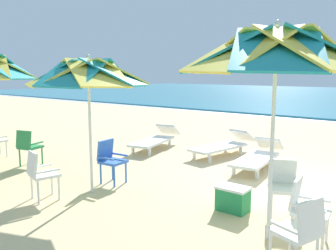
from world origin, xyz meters
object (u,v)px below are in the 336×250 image
beach_umbrella_0 (276,53)px  cooler_box (233,199)px  plastic_chair_0 (306,207)px  plastic_chair_3 (110,159)px  beach_umbrella_1 (88,74)px  sun_lounger_1 (258,156)px  sun_lounger_2 (223,145)px  plastic_chair_1 (283,184)px  plastic_chair_4 (40,172)px  plastic_chair_6 (28,145)px  sun_lounger_3 (155,139)px  plastic_chair_2 (300,229)px

beach_umbrella_0 → cooler_box: beach_umbrella_0 is taller
plastic_chair_0 → plastic_chair_3: size_ratio=1.00×
beach_umbrella_0 → beach_umbrella_1: (-3.26, -0.27, -0.27)m
sun_lounger_1 → sun_lounger_2: same height
plastic_chair_1 → plastic_chair_4: (-3.51, -1.95, 0.00)m
beach_umbrella_0 → plastic_chair_3: bearing=174.0°
beach_umbrella_0 → cooler_box: size_ratio=5.66×
plastic_chair_1 → plastic_chair_6: 5.83m
cooler_box → plastic_chair_0: bearing=-17.7°
cooler_box → plastic_chair_1: bearing=26.2°
plastic_chair_6 → plastic_chair_3: bearing=7.4°
beach_umbrella_0 → plastic_chair_1: (-0.16, 0.90, -1.94)m
plastic_chair_3 → sun_lounger_3: bearing=114.4°
beach_umbrella_1 → sun_lounger_3: 4.36m
plastic_chair_0 → beach_umbrella_0: bearing=-156.9°
sun_lounger_2 → sun_lounger_1: bearing=-26.1°
plastic_chair_3 → plastic_chair_6: bearing=-172.6°
beach_umbrella_1 → plastic_chair_0: bearing=7.0°
beach_umbrella_1 → cooler_box: size_ratio=5.04×
plastic_chair_3 → cooler_box: 2.64m
plastic_chair_0 → plastic_chair_4: (-4.08, -1.23, 0.00)m
plastic_chair_3 → beach_umbrella_0: bearing=-6.0°
cooler_box → sun_lounger_1: bearing=105.9°
plastic_chair_6 → plastic_chair_0: bearing=1.2°
beach_umbrella_0 → sun_lounger_2: beach_umbrella_0 is taller
plastic_chair_2 → beach_umbrella_1: 4.19m
plastic_chair_0 → plastic_chair_4: 4.26m
plastic_chair_0 → cooler_box: bearing=162.3°
beach_umbrella_0 → cooler_box: (-0.83, 0.57, -2.23)m
beach_umbrella_1 → plastic_chair_3: size_ratio=2.91×
plastic_chair_6 → sun_lounger_1: plastic_chair_6 is taller
plastic_chair_1 → plastic_chair_4: bearing=-150.9°
plastic_chair_4 → plastic_chair_0: bearing=16.7°
plastic_chair_4 → plastic_chair_6: (-2.25, 1.09, 0.00)m
cooler_box → beach_umbrella_1: bearing=-160.8°
plastic_chair_1 → sun_lounger_1: bearing=121.6°
beach_umbrella_0 → plastic_chair_6: bearing=179.6°
plastic_chair_4 → plastic_chair_6: 2.50m
plastic_chair_1 → plastic_chair_2: bearing=-63.4°
plastic_chair_1 → plastic_chair_6: size_ratio=1.00×
plastic_chair_2 → plastic_chair_3: bearing=167.3°
beach_umbrella_1 → sun_lounger_2: size_ratio=1.13×
plastic_chair_2 → sun_lounger_2: (-3.41, 4.38, -0.22)m
sun_lounger_1 → sun_lounger_2: 1.41m
beach_umbrella_0 → plastic_chair_0: bearing=23.1°
sun_lounger_1 → sun_lounger_2: bearing=153.9°
beach_umbrella_1 → plastic_chair_4: 1.89m
plastic_chair_6 → sun_lounger_2: size_ratio=0.39×
plastic_chair_2 → plastic_chair_6: same height
plastic_chair_1 → sun_lounger_3: bearing=152.3°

